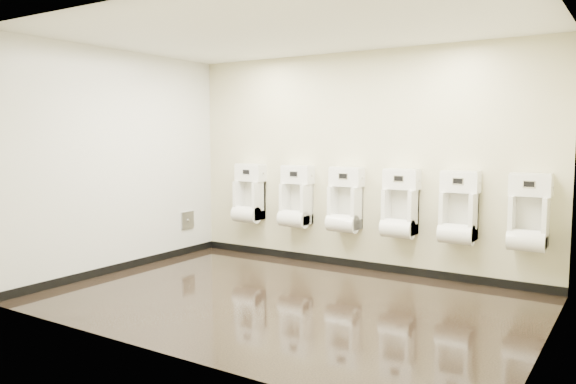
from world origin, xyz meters
name	(u,v)px	position (x,y,z in m)	size (l,w,h in m)	color
ground	(285,300)	(0.00, 0.00, 0.00)	(5.00, 3.50, 0.00)	black
ceiling	(285,29)	(0.00, 0.00, 2.80)	(5.00, 3.50, 0.00)	silver
back_wall	(359,161)	(0.00, 1.75, 1.40)	(5.00, 0.02, 2.80)	beige
front_wall	(162,179)	(0.00, -1.75, 1.40)	(5.00, 0.02, 2.80)	beige
left_wall	(120,162)	(-2.50, 0.00, 1.40)	(0.02, 3.50, 2.80)	beige
right_wall	(550,177)	(2.50, 0.00, 1.40)	(0.02, 3.50, 2.80)	beige
tile_overlay_left	(120,162)	(-2.50, 0.00, 1.40)	(0.01, 3.50, 2.80)	silver
skirting_back	(357,264)	(0.00, 1.74, 0.05)	(5.00, 0.02, 0.10)	black
skirting_left	(124,266)	(-2.49, 0.00, 0.05)	(0.02, 3.50, 0.10)	black
access_panel	(187,220)	(-2.48, 1.20, 0.50)	(0.04, 0.25, 0.25)	#9E9EA3
urinal_0	(249,198)	(-1.66, 1.60, 0.84)	(0.44, 0.33, 0.82)	white
urinal_1	(296,201)	(-0.86, 1.60, 0.84)	(0.44, 0.33, 0.82)	white
urinal_2	(345,205)	(-0.12, 1.60, 0.84)	(0.44, 0.33, 0.82)	white
urinal_3	(400,209)	(0.63, 1.60, 0.84)	(0.44, 0.33, 0.82)	white
urinal_4	(458,213)	(1.34, 1.60, 0.84)	(0.44, 0.33, 0.82)	white
urinal_5	(529,218)	(2.10, 1.60, 0.84)	(0.44, 0.33, 0.82)	white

